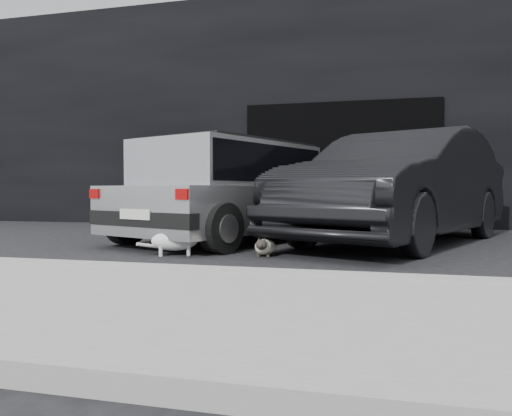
% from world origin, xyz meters
% --- Properties ---
extents(ground, '(80.00, 80.00, 0.00)m').
position_xyz_m(ground, '(0.00, 0.00, 0.00)').
color(ground, black).
rests_on(ground, ground).
extents(building_facade, '(34.00, 4.00, 5.00)m').
position_xyz_m(building_facade, '(1.00, 6.00, 2.50)').
color(building_facade, black).
rests_on(building_facade, ground).
extents(garage_opening, '(4.00, 0.10, 2.60)m').
position_xyz_m(garage_opening, '(1.00, 3.99, 1.30)').
color(garage_opening, black).
rests_on(garage_opening, ground).
extents(curb, '(18.00, 0.25, 0.12)m').
position_xyz_m(curb, '(1.00, -2.60, 0.06)').
color(curb, gray).
rests_on(curb, ground).
extents(sidewalk, '(18.00, 2.20, 0.11)m').
position_xyz_m(sidewalk, '(1.00, -3.80, 0.06)').
color(sidewalk, gray).
rests_on(sidewalk, ground).
extents(silver_hatchback, '(3.18, 4.42, 1.49)m').
position_xyz_m(silver_hatchback, '(-0.32, 0.75, 0.81)').
color(silver_hatchback, '#AAACAF').
rests_on(silver_hatchback, ground).
extents(second_car, '(3.55, 5.25, 1.64)m').
position_xyz_m(second_car, '(2.11, 1.00, 0.82)').
color(second_car, black).
rests_on(second_car, ground).
extents(cat_siamese, '(0.24, 0.69, 0.24)m').
position_xyz_m(cat_siamese, '(0.54, -0.87, 0.11)').
color(cat_siamese, beige).
rests_on(cat_siamese, ground).
extents(cat_white, '(0.73, 0.48, 0.38)m').
position_xyz_m(cat_white, '(-0.46, -1.06, 0.18)').
color(cat_white, white).
rests_on(cat_white, ground).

